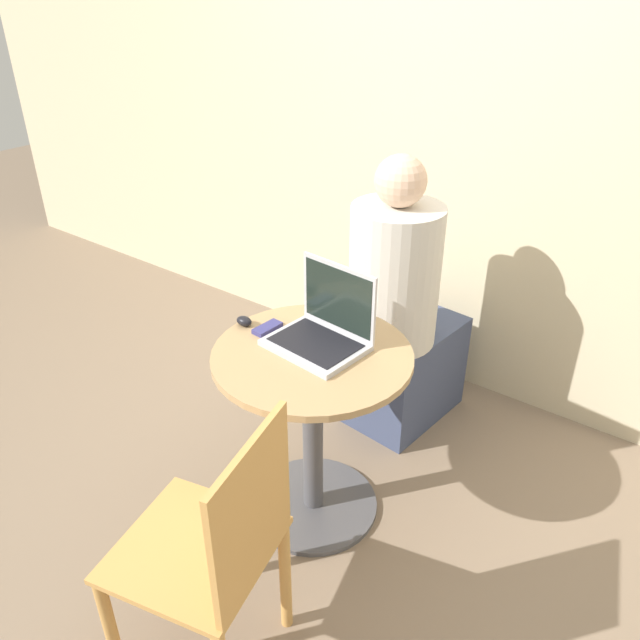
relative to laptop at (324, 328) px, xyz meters
The scene contains 8 objects.
ground_plane 0.77m from the laptop, 85.61° to the right, with size 12.00×12.00×0.00m, color #7F6B56.
back_wall 1.20m from the laptop, 89.70° to the left, with size 7.00×0.05×2.60m.
round_table 0.31m from the laptop, 85.61° to the right, with size 0.68×0.68×0.70m.
laptop is the anchor object (origin of this frame).
cell_phone 0.22m from the laptop, 167.25° to the right, with size 0.06×0.11×0.02m.
computer_mouse 0.31m from the laptop, 165.77° to the right, with size 0.06×0.04×0.03m.
chair_empty 0.79m from the laptop, 76.93° to the right, with size 0.48×0.48×0.88m.
person_seated 0.64m from the laptop, 92.40° to the left, with size 0.40×0.58×1.23m.
Camera 1 is at (1.05, -1.39, 1.82)m, focal length 35.00 mm.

